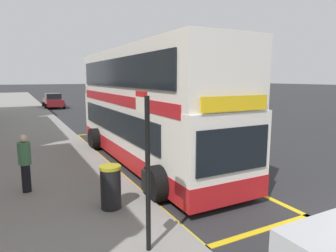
{
  "coord_description": "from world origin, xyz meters",
  "views": [
    {
      "loc": [
        -7.06,
        -2.98,
        3.31
      ],
      "look_at": [
        -1.8,
        7.1,
        1.46
      ],
      "focal_mm": 31.81,
      "sensor_mm": 36.0,
      "label": 1
    }
  ],
  "objects": [
    {
      "name": "double_decker_bus",
      "position": [
        -2.46,
        7.7,
        2.06
      ],
      "size": [
        3.18,
        10.54,
        4.4
      ],
      "color": "white",
      "rests_on": "ground"
    },
    {
      "name": "pavement_near",
      "position": [
        -7.0,
        32.0,
        0.07
      ],
      "size": [
        6.0,
        76.0,
        0.14
      ],
      "primitive_type": "cube",
      "color": "gray",
      "rests_on": "ground"
    },
    {
      "name": "parked_car_maroon_across",
      "position": [
        -3.15,
        31.84,
        0.8
      ],
      "size": [
        2.09,
        4.2,
        1.62
      ],
      "rotation": [
        0.0,
        0.0,
        0.04
      ],
      "color": "maroon",
      "rests_on": "ground"
    },
    {
      "name": "litter_bin",
      "position": [
        -5.1,
        3.8,
        0.68
      ],
      "size": [
        0.52,
        0.52,
        1.07
      ],
      "color": "black",
      "rests_on": "pavement_near"
    },
    {
      "name": "ground_plane",
      "position": [
        0.0,
        32.0,
        0.0
      ],
      "size": [
        260.0,
        260.0,
        0.0
      ],
      "primitive_type": "plane",
      "color": "#28282B"
    },
    {
      "name": "bus_bay_markings",
      "position": [
        -2.43,
        7.99,
        0.01
      ],
      "size": [
        3.13,
        13.23,
        0.01
      ],
      "color": "gold",
      "rests_on": "ground"
    },
    {
      "name": "bus_stop_sign",
      "position": [
        -5.02,
        1.79,
        1.84
      ],
      "size": [
        0.09,
        0.51,
        2.94
      ],
      "color": "black",
      "rests_on": "pavement_near"
    },
    {
      "name": "pedestrian_waiting_near_sign",
      "position": [
        -6.89,
        5.94,
        1.02
      ],
      "size": [
        0.34,
        0.34,
        1.63
      ],
      "color": "black",
      "rests_on": "pavement_near"
    }
  ]
}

